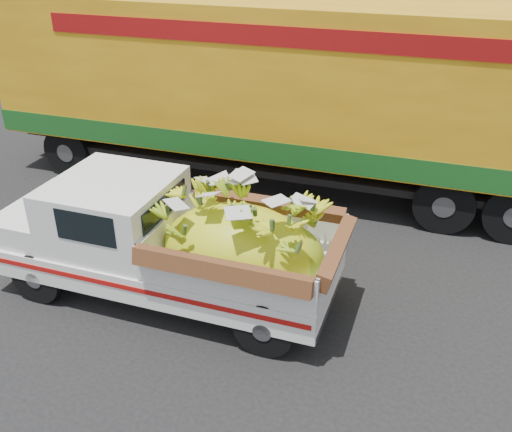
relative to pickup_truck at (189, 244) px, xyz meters
The scene contains 5 objects.
ground 2.21m from the pickup_truck, 164.10° to the left, with size 100.00×100.00×0.00m, color black.
curb 7.10m from the pickup_truck, 105.78° to the left, with size 60.00×0.25×0.15m, color gray.
sidewalk 9.12m from the pickup_truck, 102.17° to the left, with size 60.00×4.00×0.14m, color gray.
pickup_truck is the anchor object (origin of this frame).
semi_trailer 4.57m from the pickup_truck, 101.72° to the left, with size 12.09×4.86×3.80m.
Camera 1 is at (6.39, -6.17, 5.21)m, focal length 40.00 mm.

